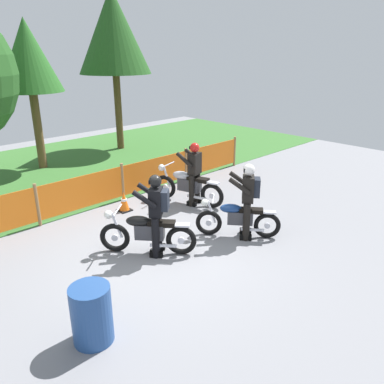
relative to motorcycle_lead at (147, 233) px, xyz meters
name	(u,v)px	position (x,y,z in m)	size (l,w,h in m)	color
ground	(160,253)	(0.18, -0.18, -0.47)	(24.00, 24.00, 0.02)	gray
grass_verge	(23,177)	(0.18, 6.78, -0.45)	(24.00, 7.94, 0.01)	#386B2D
barrier_fence	(83,192)	(0.18, 2.82, 0.08)	(12.03, 0.08, 1.05)	olive
tree_near_right	(28,57)	(1.14, 7.39, 3.24)	(2.06, 2.06, 4.89)	brown
tree_rightmost	(113,32)	(4.71, 7.80, 4.08)	(2.80, 2.80, 6.13)	brown
motorcycle_lead	(147,233)	(0.00, 0.00, 0.00)	(1.38, 1.59, 0.95)	black
motorcycle_trailing	(237,218)	(1.90, -0.81, -0.03)	(1.26, 1.53, 0.89)	black
motorcycle_third	(187,186)	(2.50, 1.42, 0.03)	(0.84, 2.07, 1.01)	black
rider_lead	(157,211)	(0.14, -0.16, 0.49)	(0.75, 0.78, 1.69)	black
rider_trailing	(248,197)	(2.03, -0.97, 0.49)	(0.74, 0.78, 1.69)	black
rider_third	(194,172)	(2.56, 1.23, 0.46)	(0.66, 0.67, 1.69)	black
traffic_cone	(124,201)	(0.94, 2.15, -0.20)	(0.32, 0.32, 0.53)	black
spare_drum	(92,314)	(-2.13, -1.47, -0.02)	(0.58, 0.58, 0.88)	navy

